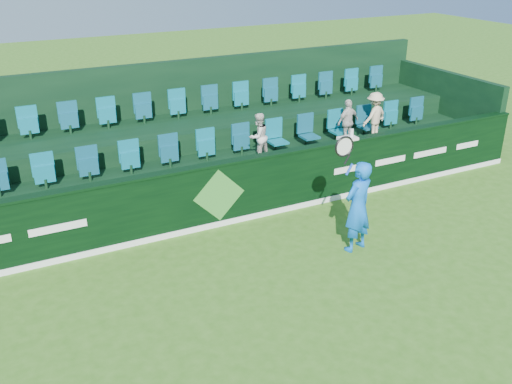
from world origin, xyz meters
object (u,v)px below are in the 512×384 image
spectator_right (374,116)px  drinks_bottle (352,134)px  spectator_left (258,137)px  spectator_middle (348,122)px  tennis_player (358,206)px  towel (348,138)px

spectator_right → drinks_bottle: 1.86m
spectator_left → drinks_bottle: (1.72, -1.12, 0.13)m
spectator_middle → drinks_bottle: size_ratio=4.72×
tennis_player → spectator_left: size_ratio=2.25×
tennis_player → spectator_left: (-0.40, 3.22, 0.44)m
spectator_left → spectator_middle: bearing=162.7°
spectator_middle → towel: size_ratio=2.65×
tennis_player → towel: size_ratio=5.82×
spectator_left → spectator_right: spectator_right is taller
towel → drinks_bottle: 0.13m
spectator_left → towel: spectator_left is taller
tennis_player → spectator_right: bearing=48.8°
spectator_left → spectator_middle: spectator_middle is taller
spectator_middle → spectator_right: (0.79, 0.00, 0.04)m
tennis_player → towel: (1.22, 2.10, 0.49)m
towel → drinks_bottle: (0.10, 0.00, 0.09)m
towel → spectator_left: bearing=145.3°
tennis_player → spectator_left: 3.27m
spectator_middle → drinks_bottle: 1.33m
spectator_left → tennis_player: bearing=79.8°
drinks_bottle → spectator_left: bearing=147.0°
tennis_player → drinks_bottle: tennis_player is taller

